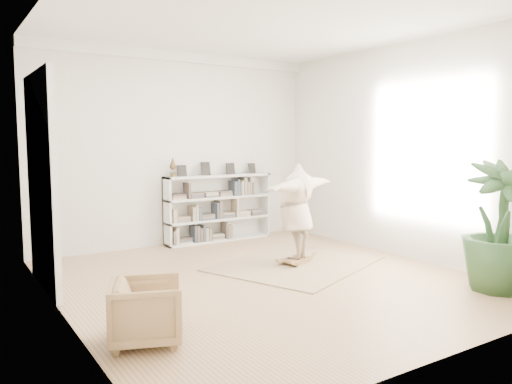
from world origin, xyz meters
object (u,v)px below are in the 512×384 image
(person, at_px, (297,209))
(rocker_board, at_px, (296,260))
(bookshelf, at_px, (218,209))
(armchair, at_px, (146,311))
(houseplant, at_px, (500,226))

(person, bearing_deg, rocker_board, -22.05)
(rocker_board, xyz_separation_m, person, (0.00, 0.00, 0.82))
(bookshelf, distance_m, armchair, 5.00)
(rocker_board, bearing_deg, bookshelf, 71.90)
(bookshelf, relative_size, person, 1.18)
(rocker_board, distance_m, person, 0.82)
(bookshelf, height_order, person, person)
(houseplant, bearing_deg, person, 118.75)
(armchair, relative_size, person, 0.37)
(armchair, bearing_deg, houseplant, -79.38)
(armchair, bearing_deg, rocker_board, -40.24)
(bookshelf, relative_size, houseplant, 1.28)
(bookshelf, relative_size, armchair, 3.18)
(bookshelf, relative_size, rocker_board, 3.53)
(armchair, height_order, rocker_board, armchair)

